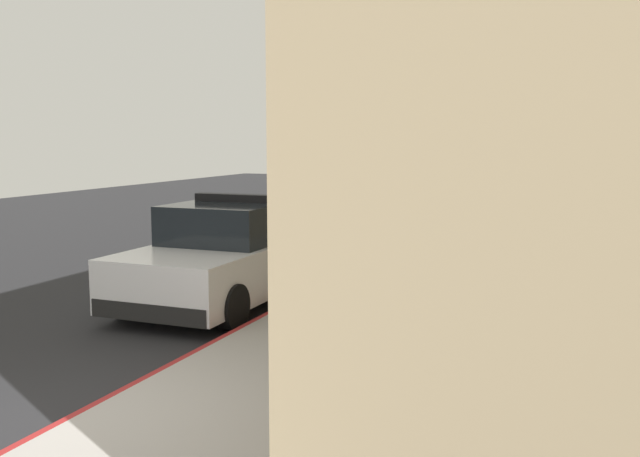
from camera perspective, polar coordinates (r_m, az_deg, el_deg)
name	(u,v)px	position (r m, az deg, el deg)	size (l,w,h in m)	color
ground_plane	(205,249)	(17.38, -9.24, -1.62)	(29.41, 60.00, 0.20)	#232326
sidewalk_pavement	(452,257)	(15.19, 10.57, -2.26)	(2.66, 60.00, 0.16)	gray
curb_painted_edge	(390,253)	(15.50, 5.60, -1.97)	(0.08, 60.00, 0.16)	maroon
police_cruiser	(237,253)	(11.48, -6.69, -1.94)	(1.94, 4.84, 1.68)	white
parked_car_silver_ahead	(400,203)	(20.09, 6.48, 2.06)	(1.94, 4.84, 1.56)	maroon
fire_hydrant	(333,276)	(10.66, 1.02, -3.87)	(0.44, 0.40, 0.76)	#4C4C51
street_tree	(464,74)	(14.81, 11.52, 12.09)	(2.46, 2.46, 4.95)	brown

